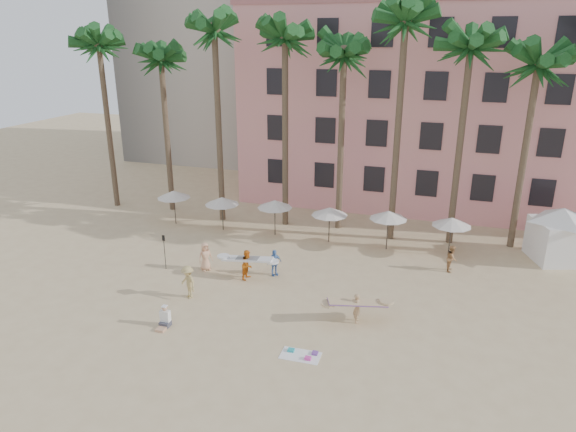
# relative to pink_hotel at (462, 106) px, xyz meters

# --- Properties ---
(ground) EXTENTS (120.00, 120.00, 0.00)m
(ground) POSITION_rel_pink_hotel_xyz_m (-7.00, -26.00, -8.00)
(ground) COLOR #D1B789
(ground) RESTS_ON ground
(pink_hotel) EXTENTS (35.00, 14.00, 16.00)m
(pink_hotel) POSITION_rel_pink_hotel_xyz_m (0.00, 0.00, 0.00)
(pink_hotel) COLOR pink
(pink_hotel) RESTS_ON ground
(palm_row) EXTENTS (44.40, 5.40, 16.30)m
(palm_row) POSITION_rel_pink_hotel_xyz_m (-6.49, -11.00, 4.97)
(palm_row) COLOR brown
(palm_row) RESTS_ON ground
(umbrella_row) EXTENTS (22.50, 2.70, 2.73)m
(umbrella_row) POSITION_rel_pink_hotel_xyz_m (-10.00, -13.50, -5.67)
(umbrella_row) COLOR #332B23
(umbrella_row) RESTS_ON ground
(cabana) EXTENTS (5.68, 5.68, 3.50)m
(cabana) POSITION_rel_pink_hotel_xyz_m (6.56, -12.01, -5.93)
(cabana) COLOR white
(cabana) RESTS_ON ground
(beach_towel) EXTENTS (1.82, 1.03, 0.14)m
(beach_towel) POSITION_rel_pink_hotel_xyz_m (-6.01, -27.00, -7.97)
(beach_towel) COLOR white
(beach_towel) RESTS_ON ground
(carrier_yellow) EXTENTS (3.01, 1.83, 1.57)m
(carrier_yellow) POSITION_rel_pink_hotel_xyz_m (-4.19, -23.39, -7.09)
(carrier_yellow) COLOR tan
(carrier_yellow) RESTS_ON ground
(carrier_white) EXTENTS (3.06, 0.96, 1.80)m
(carrier_white) POSITION_rel_pink_hotel_xyz_m (-11.23, -20.52, -7.04)
(carrier_white) COLOR orange
(carrier_white) RESTS_ON ground
(beachgoers) EXTENTS (15.16, 8.98, 1.88)m
(beachgoers) POSITION_rel_pink_hotel_xyz_m (-10.20, -20.61, -7.11)
(beachgoers) COLOR #5786CC
(beachgoers) RESTS_ON ground
(paddle) EXTENTS (0.18, 0.04, 2.23)m
(paddle) POSITION_rel_pink_hotel_xyz_m (-16.55, -20.84, -6.59)
(paddle) COLOR black
(paddle) RESTS_ON ground
(seated_man) EXTENTS (0.49, 0.85, 1.11)m
(seated_man) POSITION_rel_pink_hotel_xyz_m (-13.15, -26.73, -7.62)
(seated_man) COLOR #3F3F4C
(seated_man) RESTS_ON ground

